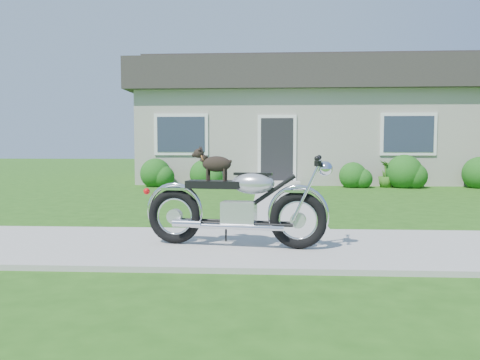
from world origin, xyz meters
The scene contains 8 objects.
ground centered at (0.00, 0.00, 0.00)m, with size 80.00×80.00×0.00m, color #235114.
sidewalk centered at (0.00, 0.00, 0.02)m, with size 24.00×2.20×0.04m, color #9E9B93.
walkway centered at (-1.50, 5.00, 0.01)m, with size 1.20×8.00×0.03m, color #9E9B93.
house centered at (0.00, 11.99, 2.16)m, with size 12.60×7.03×4.50m.
shrub_row centered at (0.17, 8.50, 0.41)m, with size 10.63×1.06×1.06m.
potted_plant_left centered at (-3.46, 8.55, 0.41)m, with size 0.74×0.64×0.83m, color #295C18.
potted_plant_right centered at (1.74, 8.55, 0.40)m, with size 0.45×0.45×0.81m, color #366C1D.
motorcycle_with_dog centered at (-2.16, -0.13, 0.55)m, with size 2.22×0.66×1.16m.
Camera 1 is at (-1.83, -5.60, 1.23)m, focal length 35.00 mm.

